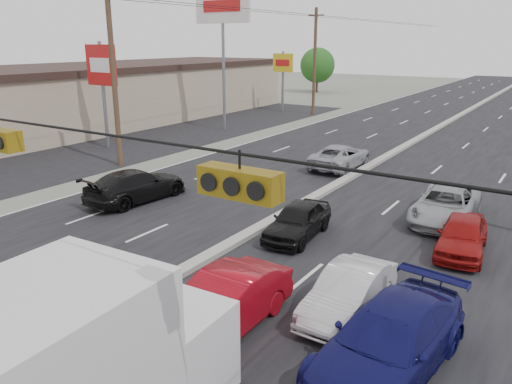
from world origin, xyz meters
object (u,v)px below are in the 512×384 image
tree_left_far (317,65)px  queue_car_d (389,341)px  pole_sign_billboard (223,16)px  queue_car_b (349,293)px  oncoming_near (136,186)px  queue_car_a (298,221)px  utility_pole_left_b (114,77)px  oncoming_far (340,157)px  pole_sign_far (283,68)px  queue_car_e (462,236)px  red_sedan (223,305)px  pole_sign_mid (102,71)px  utility_pole_left_c (315,61)px  queue_car_c (445,206)px

tree_left_far → queue_car_d: bearing=-62.2°
pole_sign_billboard → queue_car_b: (19.83, -21.32, -8.23)m
oncoming_near → queue_car_b: bearing=166.6°
queue_car_a → utility_pole_left_b: bearing=158.4°
queue_car_b → oncoming_far: (-6.73, 14.70, 0.04)m
pole_sign_far → oncoming_far: size_ratio=1.23×
pole_sign_far → queue_car_e: 36.00m
red_sedan → queue_car_d: size_ratio=0.86×
pole_sign_mid → pole_sign_far: bearing=87.4°
oncoming_near → queue_car_a: bearing=-174.3°
utility_pole_left_c → pole_sign_mid: (-4.50, -22.00, 0.01)m
queue_car_e → oncoming_far: bearing=127.8°
red_sedan → queue_car_c: (2.76, 11.28, -0.06)m
utility_pole_left_b → red_sedan: bearing=-34.8°
pole_sign_far → queue_car_c: (21.76, -24.48, -3.74)m
tree_left_far → oncoming_far: (20.60, -38.62, -3.04)m
utility_pole_left_b → queue_car_a: size_ratio=2.62×
utility_pole_left_c → pole_sign_far: 3.57m
utility_pole_left_b → pole_sign_far: (-3.50, 25.00, -0.70)m
oncoming_near → oncoming_far: (5.30, 10.70, -0.05)m
pole_sign_far → queue_car_d: size_ratio=1.16×
queue_car_b → queue_car_e: 6.12m
pole_sign_far → pole_sign_billboard: bearing=-82.9°
pole_sign_mid → oncoming_near: (10.30, -7.32, -4.39)m
pole_sign_billboard → utility_pole_left_c: bearing=80.5°
pole_sign_far → red_sedan: size_ratio=1.35×
pole_sign_far → oncoming_near: size_ratio=1.20×
utility_pole_left_c → tree_left_far: 22.19m
pole_sign_mid → red_sedan: (20.00, -13.76, -4.38)m
utility_pole_left_b → tree_left_far: size_ratio=1.63×
queue_car_b → queue_car_e: queue_car_e is taller
pole_sign_mid → queue_car_a: bearing=-21.2°
utility_pole_left_c → tree_left_far: utility_pole_left_c is taller
oncoming_near → oncoming_far: oncoming_near is taller
utility_pole_left_b → queue_car_d: 22.38m
utility_pole_left_c → pole_sign_far: size_ratio=1.67×
pole_sign_billboard → queue_car_d: (21.50, -23.07, -8.12)m
pole_sign_billboard → queue_car_a: (16.07, -17.20, -8.22)m
red_sedan → pole_sign_far: bearing=118.0°
pole_sign_billboard → queue_car_d: 32.56m
oncoming_near → pole_sign_billboard: bearing=-60.8°
red_sedan → queue_car_a: (-1.43, 6.56, -0.08)m
queue_car_a → queue_car_b: queue_car_a is taller
queue_car_d → oncoming_far: bearing=123.6°
queue_car_b → utility_pole_left_c: bearing=118.6°
utility_pole_left_b → queue_car_d: (19.50, -10.07, -4.36)m
pole_sign_mid → oncoming_far: size_ratio=1.43×
pole_sign_billboard → queue_car_c: 25.17m
pole_sign_mid → red_sedan: pole_sign_mid is taller
pole_sign_mid → queue_car_b: size_ratio=1.80×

